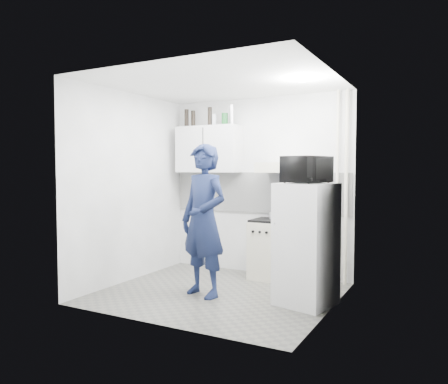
% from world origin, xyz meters
% --- Properties ---
extents(floor, '(2.80, 2.80, 0.00)m').
position_xyz_m(floor, '(0.00, 0.00, 0.00)').
color(floor, '#59584F').
rests_on(floor, ground).
extents(ceiling, '(2.80, 2.80, 0.00)m').
position_xyz_m(ceiling, '(0.00, 0.00, 2.60)').
color(ceiling, white).
rests_on(ceiling, wall_back).
extents(wall_back, '(2.80, 0.00, 2.80)m').
position_xyz_m(wall_back, '(0.00, 1.25, 1.30)').
color(wall_back, white).
rests_on(wall_back, floor).
extents(wall_left, '(0.00, 2.60, 2.60)m').
position_xyz_m(wall_left, '(-1.40, 0.00, 1.30)').
color(wall_left, white).
rests_on(wall_left, floor).
extents(wall_right, '(0.00, 2.60, 2.60)m').
position_xyz_m(wall_right, '(1.40, 0.00, 1.30)').
color(wall_right, white).
rests_on(wall_right, floor).
extents(person, '(0.77, 0.60, 1.86)m').
position_xyz_m(person, '(-0.11, -0.16, 0.93)').
color(person, '#131C3C').
rests_on(person, floor).
extents(stove, '(0.51, 0.51, 0.81)m').
position_xyz_m(stove, '(0.29, 1.00, 0.41)').
color(stove, beige).
rests_on(stove, floor).
extents(fridge, '(0.69, 0.69, 1.39)m').
position_xyz_m(fridge, '(1.10, 0.08, 0.69)').
color(fridge, silver).
rests_on(fridge, floor).
extents(stove_top, '(0.49, 0.49, 0.03)m').
position_xyz_m(stove_top, '(0.29, 1.00, 0.83)').
color(stove_top, black).
rests_on(stove_top, stove).
extents(saucepan, '(0.17, 0.17, 0.09)m').
position_xyz_m(saucepan, '(0.34, 1.07, 0.89)').
color(saucepan, silver).
rests_on(saucepan, stove_top).
extents(microwave, '(0.62, 0.50, 0.30)m').
position_xyz_m(microwave, '(1.10, 0.08, 1.54)').
color(microwave, black).
rests_on(microwave, fridge).
extents(bottle_a, '(0.07, 0.07, 0.28)m').
position_xyz_m(bottle_a, '(-1.15, 1.07, 2.34)').
color(bottle_a, black).
rests_on(bottle_a, upper_cabinet).
extents(bottle_b, '(0.06, 0.06, 0.25)m').
position_xyz_m(bottle_b, '(-1.03, 1.07, 2.33)').
color(bottle_b, black).
rests_on(bottle_b, upper_cabinet).
extents(bottle_d, '(0.06, 0.06, 0.28)m').
position_xyz_m(bottle_d, '(-0.73, 1.07, 2.34)').
color(bottle_d, black).
rests_on(bottle_d, upper_cabinet).
extents(canister_a, '(0.07, 0.07, 0.17)m').
position_xyz_m(canister_a, '(-0.66, 1.07, 2.29)').
color(canister_a, '#B2B7BC').
rests_on(canister_a, upper_cabinet).
extents(canister_b, '(0.10, 0.10, 0.18)m').
position_xyz_m(canister_b, '(-0.48, 1.07, 2.29)').
color(canister_b, '#144C1E').
rests_on(canister_b, upper_cabinet).
extents(bottle_e, '(0.07, 0.07, 0.30)m').
position_xyz_m(bottle_e, '(-0.36, 1.07, 2.35)').
color(bottle_e, silver).
rests_on(bottle_e, upper_cabinet).
extents(upper_cabinet, '(1.00, 0.35, 0.70)m').
position_xyz_m(upper_cabinet, '(-0.75, 1.07, 1.85)').
color(upper_cabinet, silver).
rests_on(upper_cabinet, wall_back).
extents(range_hood, '(0.60, 0.50, 0.14)m').
position_xyz_m(range_hood, '(0.45, 1.00, 1.57)').
color(range_hood, beige).
rests_on(range_hood, wall_back).
extents(backsplash, '(2.74, 0.03, 0.60)m').
position_xyz_m(backsplash, '(0.00, 1.24, 1.20)').
color(backsplash, white).
rests_on(backsplash, wall_back).
extents(pipe_a, '(0.05, 0.05, 2.60)m').
position_xyz_m(pipe_a, '(1.30, 1.17, 1.30)').
color(pipe_a, beige).
rests_on(pipe_a, floor).
extents(pipe_b, '(0.04, 0.04, 2.60)m').
position_xyz_m(pipe_b, '(1.18, 1.17, 1.30)').
color(pipe_b, beige).
rests_on(pipe_b, floor).
extents(ceiling_spot_fixture, '(0.10, 0.10, 0.02)m').
position_xyz_m(ceiling_spot_fixture, '(1.00, 0.20, 2.57)').
color(ceiling_spot_fixture, white).
rests_on(ceiling_spot_fixture, ceiling).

